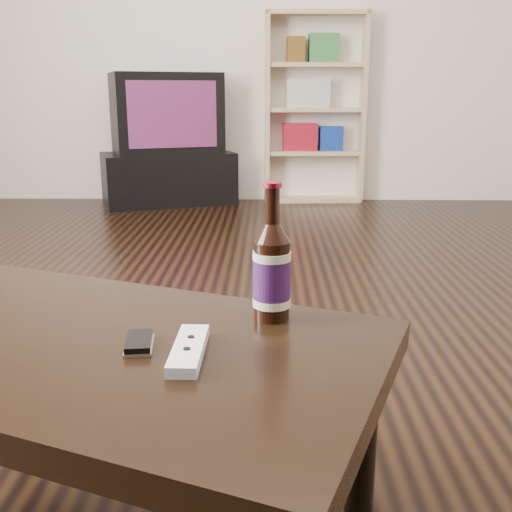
{
  "coord_description": "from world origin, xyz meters",
  "views": [
    {
      "loc": [
        0.13,
        -1.6,
        0.8
      ],
      "look_at": [
        0.11,
        -0.52,
        0.51
      ],
      "focal_mm": 42.0,
      "sensor_mm": 36.0,
      "label": 1
    }
  ],
  "objects_px": {
    "bookshelf": "(312,106)",
    "remote": "(189,350)",
    "coffee_table": "(94,364)",
    "phone": "(139,343)",
    "tv": "(166,113)",
    "beer_bottle": "(272,272)",
    "tv_stand": "(169,178)"
  },
  "relations": [
    {
      "from": "bookshelf",
      "to": "remote",
      "type": "bearing_deg",
      "value": -99.46
    },
    {
      "from": "coffee_table",
      "to": "phone",
      "type": "bearing_deg",
      "value": -21.77
    },
    {
      "from": "tv",
      "to": "coffee_table",
      "type": "height_order",
      "value": "tv"
    },
    {
      "from": "phone",
      "to": "remote",
      "type": "distance_m",
      "value": 0.1
    },
    {
      "from": "tv",
      "to": "remote",
      "type": "bearing_deg",
      "value": -100.57
    },
    {
      "from": "beer_bottle",
      "to": "remote",
      "type": "relative_size",
      "value": 1.49
    },
    {
      "from": "tv",
      "to": "remote",
      "type": "height_order",
      "value": "tv"
    },
    {
      "from": "phone",
      "to": "bookshelf",
      "type": "bearing_deg",
      "value": 74.33
    },
    {
      "from": "tv_stand",
      "to": "coffee_table",
      "type": "xyz_separation_m",
      "value": [
        0.43,
        -3.45,
        0.14
      ]
    },
    {
      "from": "tv_stand",
      "to": "tv",
      "type": "height_order",
      "value": "tv"
    },
    {
      "from": "beer_bottle",
      "to": "phone",
      "type": "xyz_separation_m",
      "value": [
        -0.23,
        -0.14,
        -0.09
      ]
    },
    {
      "from": "bookshelf",
      "to": "remote",
      "type": "xyz_separation_m",
      "value": [
        -0.46,
        -3.73,
        -0.32
      ]
    },
    {
      "from": "tv_stand",
      "to": "tv",
      "type": "relative_size",
      "value": 1.08
    },
    {
      "from": "bookshelf",
      "to": "beer_bottle",
      "type": "height_order",
      "value": "bookshelf"
    },
    {
      "from": "tv_stand",
      "to": "remote",
      "type": "xyz_separation_m",
      "value": [
        0.61,
        -3.52,
        0.2
      ]
    },
    {
      "from": "bookshelf",
      "to": "coffee_table",
      "type": "relative_size",
      "value": 1.17
    },
    {
      "from": "tv",
      "to": "coffee_table",
      "type": "distance_m",
      "value": 3.49
    },
    {
      "from": "phone",
      "to": "beer_bottle",
      "type": "bearing_deg",
      "value": 24.31
    },
    {
      "from": "tv_stand",
      "to": "beer_bottle",
      "type": "bearing_deg",
      "value": -97.81
    },
    {
      "from": "bookshelf",
      "to": "coffee_table",
      "type": "xyz_separation_m",
      "value": [
        -0.64,
        -3.66,
        -0.38
      ]
    },
    {
      "from": "beer_bottle",
      "to": "phone",
      "type": "distance_m",
      "value": 0.28
    },
    {
      "from": "tv_stand",
      "to": "remote",
      "type": "bearing_deg",
      "value": -100.57
    },
    {
      "from": "tv_stand",
      "to": "phone",
      "type": "distance_m",
      "value": 3.53
    },
    {
      "from": "tv",
      "to": "beer_bottle",
      "type": "distance_m",
      "value": 3.43
    },
    {
      "from": "coffee_table",
      "to": "beer_bottle",
      "type": "distance_m",
      "value": 0.36
    },
    {
      "from": "bookshelf",
      "to": "beer_bottle",
      "type": "relative_size",
      "value": 5.18
    },
    {
      "from": "tv_stand",
      "to": "phone",
      "type": "bearing_deg",
      "value": -101.91
    },
    {
      "from": "tv",
      "to": "phone",
      "type": "relative_size",
      "value": 9.24
    },
    {
      "from": "beer_bottle",
      "to": "coffee_table",
      "type": "bearing_deg",
      "value": -162.15
    },
    {
      "from": "tv_stand",
      "to": "bookshelf",
      "type": "distance_m",
      "value": 1.21
    },
    {
      "from": "coffee_table",
      "to": "beer_bottle",
      "type": "xyz_separation_m",
      "value": [
        0.32,
        0.1,
        0.14
      ]
    },
    {
      "from": "coffee_table",
      "to": "remote",
      "type": "height_order",
      "value": "remote"
    }
  ]
}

